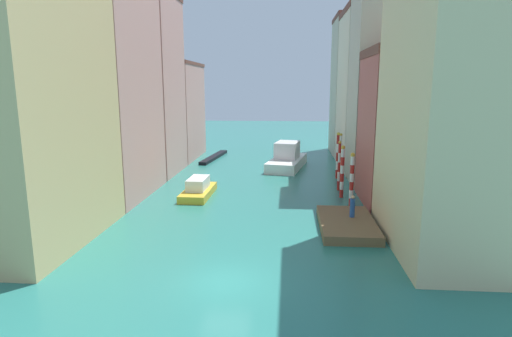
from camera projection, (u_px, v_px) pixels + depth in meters
name	position (u px, v px, depth m)	size (l,w,h in m)	color
ground_plane	(259.00, 179.00, 45.41)	(154.00, 154.00, 0.00)	#28756B
building_left_0	(28.00, 93.00, 25.43)	(6.46, 12.01, 18.74)	#DBB77A
building_left_1	(108.00, 86.00, 36.68)	(6.46, 11.25, 19.56)	tan
building_left_2	(148.00, 84.00, 46.81)	(6.46, 9.10, 19.96)	tan
building_left_3	(174.00, 111.00, 57.81)	(6.46, 11.74, 12.97)	tan
building_right_0	(455.00, 83.00, 24.19)	(6.46, 11.83, 19.99)	beige
building_right_1	(404.00, 127.00, 34.90)	(6.46, 8.37, 12.85)	#B25147
building_right_2	(385.00, 78.00, 42.13)	(6.46, 7.35, 21.23)	#BCB299
building_right_3	(368.00, 89.00, 51.20)	(6.46, 10.59, 18.86)	beige
building_right_4	(355.00, 86.00, 60.98)	(6.46, 9.19, 19.59)	#BCB299
waterfront_dock	(347.00, 224.00, 29.53)	(3.77, 7.08, 0.62)	brown
person_on_dock	(352.00, 207.00, 29.96)	(0.36, 0.36, 1.59)	#234C93
mooring_pole_0	(352.00, 179.00, 34.48)	(0.37, 0.37, 4.52)	red
mooring_pole_1	(342.00, 171.00, 37.31)	(0.36, 0.36, 4.71)	red
mooring_pole_2	(339.00, 165.00, 39.91)	(0.27, 0.27, 4.76)	red
mooring_pole_3	(340.00, 158.00, 42.46)	(0.28, 0.28, 5.20)	red
mooring_pole_4	(338.00, 155.00, 45.17)	(0.36, 0.36, 5.00)	red
vaporetto_white	(287.00, 159.00, 51.30)	(5.17, 9.94, 3.18)	white
gondola_black	(214.00, 157.00, 58.00)	(2.14, 10.56, 0.40)	black
motorboat_0	(198.00, 189.00, 38.13)	(2.42, 6.01, 1.69)	gold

